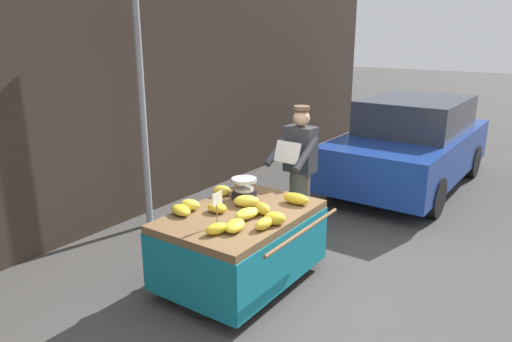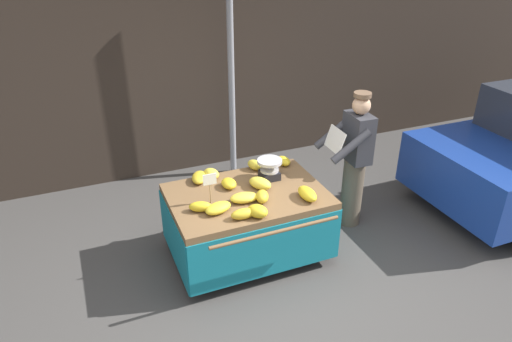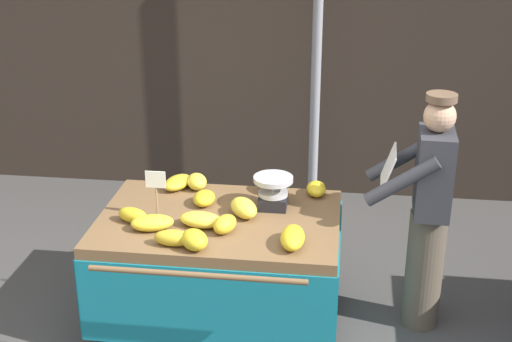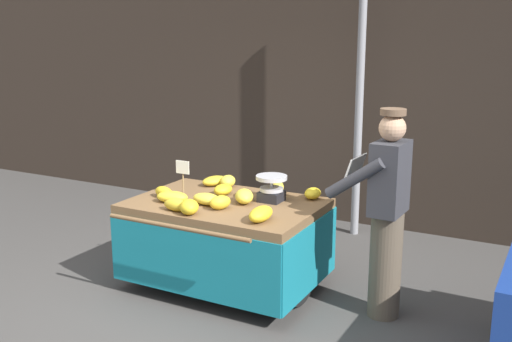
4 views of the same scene
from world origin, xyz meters
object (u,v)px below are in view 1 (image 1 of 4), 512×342
(banana_cart, at_px, (241,231))
(banana_bunch_3, at_px, (217,229))
(price_sign, at_px, (217,202))
(banana_bunch_9, at_px, (263,209))
(weighing_scale, at_px, (244,188))
(banana_bunch_8, at_px, (242,184))
(vendor_person, at_px, (299,172))
(banana_bunch_7, at_px, (181,210))
(banana_bunch_0, at_px, (190,205))
(parked_car, at_px, (412,143))
(banana_bunch_12, at_px, (247,213))
(banana_bunch_5, at_px, (217,208))
(street_pole, at_px, (142,107))
(banana_bunch_1, at_px, (296,199))
(banana_bunch_4, at_px, (222,191))
(banana_bunch_11, at_px, (235,226))
(banana_bunch_2, at_px, (275,218))
(banana_bunch_10, at_px, (247,201))
(banana_bunch_6, at_px, (264,223))

(banana_cart, height_order, banana_bunch_3, banana_bunch_3)
(price_sign, bearing_deg, banana_bunch_9, -18.90)
(weighing_scale, bearing_deg, banana_bunch_8, 40.35)
(banana_bunch_3, distance_m, vendor_person, 2.00)
(banana_cart, distance_m, banana_bunch_7, 0.66)
(banana_bunch_0, xyz_separation_m, banana_bunch_9, (0.33, -0.68, 0.00))
(banana_bunch_9, distance_m, parked_car, 4.29)
(weighing_scale, bearing_deg, banana_bunch_12, -141.05)
(banana_bunch_5, bearing_deg, banana_bunch_12, -82.42)
(vendor_person, bearing_deg, banana_bunch_9, -165.65)
(street_pole, xyz_separation_m, banana_bunch_3, (-1.12, -2.14, -0.78))
(street_pole, xyz_separation_m, banana_bunch_9, (-0.47, -2.21, -0.77))
(street_pole, height_order, banana_bunch_0, street_pole)
(banana_bunch_0, bearing_deg, banana_bunch_1, -45.82)
(weighing_scale, bearing_deg, banana_cart, -148.94)
(banana_bunch_7, distance_m, vendor_person, 1.85)
(banana_bunch_4, xyz_separation_m, banana_bunch_11, (-0.69, -0.71, -0.01))
(banana_bunch_3, xyz_separation_m, banana_bunch_7, (0.17, 0.61, -0.01))
(banana_bunch_12, bearing_deg, banana_bunch_7, 116.46)
(banana_bunch_2, distance_m, parked_car, 4.45)
(banana_bunch_8, relative_size, banana_bunch_9, 1.05)
(banana_cart, distance_m, banana_bunch_4, 0.62)
(vendor_person, bearing_deg, banana_bunch_10, -176.34)
(banana_bunch_0, xyz_separation_m, banana_bunch_6, (0.04, -0.90, -0.00))
(banana_bunch_3, xyz_separation_m, banana_bunch_4, (0.85, 0.62, 0.01))
(banana_bunch_10, bearing_deg, banana_bunch_3, -165.10)
(banana_bunch_6, bearing_deg, banana_bunch_7, 101.53)
(banana_cart, xyz_separation_m, price_sign, (-0.42, -0.04, 0.46))
(banana_cart, relative_size, banana_bunch_9, 8.41)
(banana_bunch_8, distance_m, banana_bunch_10, 0.64)
(price_sign, distance_m, banana_bunch_10, 0.63)
(banana_bunch_3, height_order, banana_bunch_10, banana_bunch_10)
(banana_bunch_4, distance_m, banana_bunch_7, 0.68)
(street_pole, bearing_deg, banana_cart, -105.54)
(banana_bunch_11, height_order, vendor_person, vendor_person)
(banana_bunch_2, distance_m, vendor_person, 1.60)
(banana_bunch_2, xyz_separation_m, banana_bunch_5, (-0.07, 0.65, -0.01))
(weighing_scale, distance_m, banana_bunch_6, 0.86)
(banana_bunch_1, xyz_separation_m, banana_bunch_4, (-0.25, 0.82, 0.00))
(weighing_scale, height_order, banana_bunch_9, weighing_scale)
(banana_bunch_6, xyz_separation_m, vendor_person, (1.63, 0.56, 0.01))
(street_pole, relative_size, banana_bunch_5, 15.34)
(banana_bunch_5, relative_size, banana_bunch_6, 0.85)
(street_pole, relative_size, banana_bunch_11, 11.55)
(street_pole, relative_size, banana_bunch_12, 11.20)
(banana_cart, distance_m, weighing_scale, 0.53)
(weighing_scale, xyz_separation_m, parked_car, (4.02, -0.60, -0.18))
(banana_bunch_7, distance_m, banana_bunch_11, 0.69)
(weighing_scale, xyz_separation_m, banana_bunch_5, (-0.49, -0.02, -0.07))
(banana_bunch_6, bearing_deg, banana_cart, 63.88)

